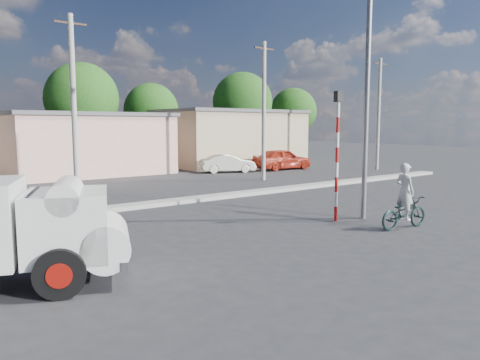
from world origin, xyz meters
TOP-DOWN VIEW (x-y plane):
  - ground_plane at (0.00, 0.00)m, footprint 120.00×120.00m
  - median at (0.00, 8.00)m, footprint 40.00×0.80m
  - bicycle at (3.95, -0.61)m, footprint 2.00×0.91m
  - cyclist at (3.95, -0.61)m, footprint 0.50×0.69m
  - car_cream at (10.00, 16.90)m, footprint 3.95×2.60m
  - car_red at (14.33, 16.12)m, footprint 4.63×2.15m
  - traffic_pole at (3.20, 1.50)m, footprint 0.28×0.18m
  - streetlight at (4.14, 1.20)m, footprint 2.34×0.22m
  - building_row at (1.10, 22.00)m, footprint 37.80×7.30m
  - tree_row at (7.45, 28.53)m, footprint 51.24×7.43m
  - utility_poles at (3.25, 12.00)m, footprint 35.40×0.24m

SIDE VIEW (x-z plane):
  - ground_plane at x=0.00m, z-range 0.00..0.00m
  - median at x=0.00m, z-range 0.00..0.16m
  - bicycle at x=3.95m, z-range 0.00..1.02m
  - car_cream at x=10.00m, z-range 0.00..1.23m
  - car_red at x=14.33m, z-range 0.00..1.53m
  - cyclist at x=3.95m, z-range 0.00..1.78m
  - building_row at x=1.10m, z-range -0.09..4.35m
  - traffic_pole at x=3.20m, z-range 0.41..4.77m
  - utility_poles at x=3.25m, z-range 0.07..8.07m
  - tree_row at x=7.45m, z-range 0.75..9.17m
  - streetlight at x=4.14m, z-range 0.46..9.46m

